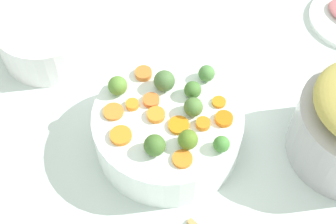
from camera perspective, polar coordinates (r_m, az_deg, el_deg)
The scene contains 22 objects.
tabletop at distance 1.02m, azimuth -2.15°, elevation -2.93°, with size 2.40×2.40×0.02m, color silver.
serving_bowl_carrots at distance 0.96m, azimuth -0.00°, elevation -1.95°, with size 0.28×0.28×0.10m, color white.
carrot_slice_0 at distance 0.93m, azimuth -4.13°, elevation 0.87°, with size 0.03×0.03×0.01m, color orange.
carrot_slice_1 at distance 0.89m, azimuth -5.44°, elevation -2.71°, with size 0.04×0.04×0.01m, color orange.
carrot_slice_2 at distance 0.87m, azimuth 1.67°, elevation -5.43°, with size 0.04×0.04×0.01m, color orange.
carrot_slice_3 at distance 0.93m, azimuth -2.09°, elevation 1.40°, with size 0.03×0.03×0.01m, color orange.
carrot_slice_4 at distance 0.91m, azimuth 6.45°, elevation -0.79°, with size 0.03×0.03×0.01m, color orange.
carrot_slice_5 at distance 0.91m, azimuth -1.38°, elevation -0.33°, with size 0.03×0.03×0.01m, color orange.
carrot_slice_6 at distance 0.90m, azimuth 4.05°, elevation -1.36°, with size 0.03×0.03×0.01m, color orange.
carrot_slice_7 at distance 0.94m, azimuth 5.88°, elevation 1.13°, with size 0.03×0.03×0.01m, color orange.
carrot_slice_8 at distance 0.92m, azimuth -6.31°, elevation 0.02°, with size 0.04×0.04×0.01m, color orange.
carrot_slice_9 at distance 0.90m, azimuth 1.24°, elevation -1.53°, with size 0.04×0.04×0.01m, color orange.
carrot_slice_10 at distance 0.97m, azimuth -2.84°, elevation 4.46°, with size 0.03×0.03×0.01m, color orange.
brussels_sprout_0 at distance 0.94m, azimuth -0.42°, elevation 3.60°, with size 0.04×0.04×0.04m, color #4C703B.
brussels_sprout_1 at distance 0.87m, azimuth 6.17°, elevation -3.69°, with size 0.03×0.03×0.03m, color #468637.
brussels_sprout_2 at distance 0.87m, azimuth 2.31°, elevation -3.18°, with size 0.04×0.04×0.04m, color #577A24.
brussels_sprout_3 at distance 0.93m, azimuth 2.86°, elevation 2.57°, with size 0.03×0.03×0.03m, color #467632.
brussels_sprout_4 at distance 0.96m, azimuth 4.46°, elevation 4.45°, with size 0.03×0.03×0.03m, color #4F8441.
brussels_sprout_5 at distance 0.94m, azimuth -5.81°, elevation 3.03°, with size 0.04×0.04×0.04m, color #5C8934.
brussels_sprout_6 at distance 0.91m, azimuth 2.94°, elevation 0.58°, with size 0.04×0.04×0.04m, color #517938.
brussels_sprout_7 at distance 0.86m, azimuth -1.54°, elevation -3.84°, with size 0.04×0.04×0.04m, color #436B2B.
casserole_dish at distance 1.14m, azimuth -13.77°, elevation 8.41°, with size 0.21×0.21×0.09m, color white.
Camera 1 is at (-0.46, -0.26, 0.88)m, focal length 53.01 mm.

